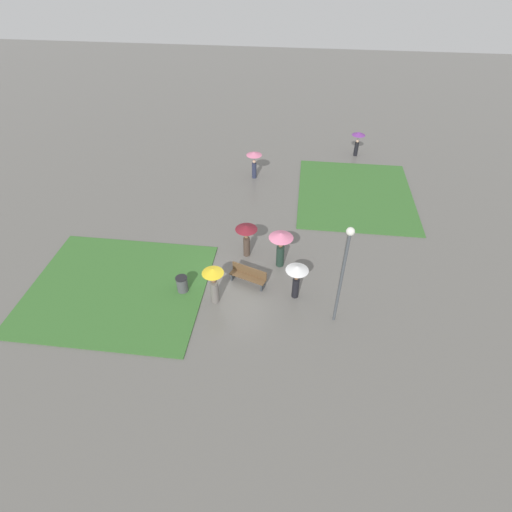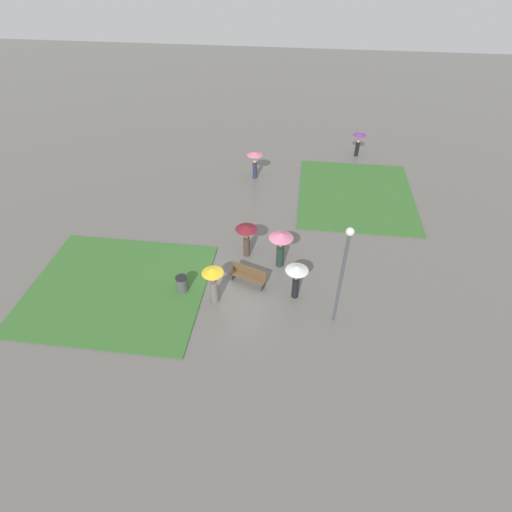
# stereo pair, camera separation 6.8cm
# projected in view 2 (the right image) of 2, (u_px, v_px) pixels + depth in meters

# --- Properties ---
(ground_plane) EXTENTS (90.00, 90.00, 0.00)m
(ground_plane) POSITION_uv_depth(u_px,v_px,m) (237.00, 282.00, 18.96)
(ground_plane) COLOR #66635E
(lawn_patch_near) EXTENTS (8.12, 6.97, 0.06)m
(lawn_patch_near) POSITION_uv_depth(u_px,v_px,m) (118.00, 287.00, 18.63)
(lawn_patch_near) COLOR #386B2D
(lawn_patch_near) RESTS_ON ground_plane
(lawn_patch_far) EXTENTS (7.00, 8.12, 0.06)m
(lawn_patch_far) POSITION_uv_depth(u_px,v_px,m) (356.00, 194.00, 24.89)
(lawn_patch_far) COLOR #386B2D
(lawn_patch_far) RESTS_ON ground_plane
(park_bench) EXTENTS (1.81, 0.99, 0.90)m
(park_bench) POSITION_uv_depth(u_px,v_px,m) (248.00, 275.00, 18.62)
(park_bench) COLOR brown
(park_bench) RESTS_ON ground_plane
(lamp_post) EXTENTS (0.32, 0.32, 4.88)m
(lamp_post) POSITION_uv_depth(u_px,v_px,m) (344.00, 266.00, 15.18)
(lamp_post) COLOR #474C51
(lamp_post) RESTS_ON ground_plane
(trash_bin) EXTENTS (0.54, 0.54, 0.85)m
(trash_bin) POSITION_uv_depth(u_px,v_px,m) (182.00, 284.00, 18.23)
(trash_bin) COLOR #4C4C51
(trash_bin) RESTS_ON ground_plane
(crowd_person_white) EXTENTS (1.01, 1.01, 1.83)m
(crowd_person_white) POSITION_uv_depth(u_px,v_px,m) (297.00, 275.00, 17.37)
(crowd_person_white) COLOR black
(crowd_person_white) RESTS_ON ground_plane
(crowd_person_pink) EXTENTS (1.17, 1.17, 1.98)m
(crowd_person_pink) POSITION_uv_depth(u_px,v_px,m) (281.00, 242.00, 18.95)
(crowd_person_pink) COLOR #1E3328
(crowd_person_pink) RESTS_ON ground_plane
(crowd_person_yellow) EXTENTS (0.95, 0.95, 1.94)m
(crowd_person_yellow) POSITION_uv_depth(u_px,v_px,m) (213.00, 280.00, 17.19)
(crowd_person_yellow) COLOR slate
(crowd_person_yellow) RESTS_ON ground_plane
(crowd_person_maroon) EXTENTS (1.09, 1.09, 1.84)m
(crowd_person_maroon) POSITION_uv_depth(u_px,v_px,m) (247.00, 234.00, 19.62)
(crowd_person_maroon) COLOR #47382D
(crowd_person_maroon) RESTS_ON ground_plane
(lone_walker_far_path) EXTENTS (0.94, 0.94, 1.75)m
(lone_walker_far_path) POSITION_uv_depth(u_px,v_px,m) (359.00, 139.00, 28.17)
(lone_walker_far_path) COLOR black
(lone_walker_far_path) RESTS_ON ground_plane
(lone_walker_mid_plaza) EXTENTS (1.01, 1.01, 1.82)m
(lone_walker_mid_plaza) POSITION_uv_depth(u_px,v_px,m) (255.00, 159.00, 25.68)
(lone_walker_mid_plaza) COLOR #282D47
(lone_walker_mid_plaza) RESTS_ON ground_plane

